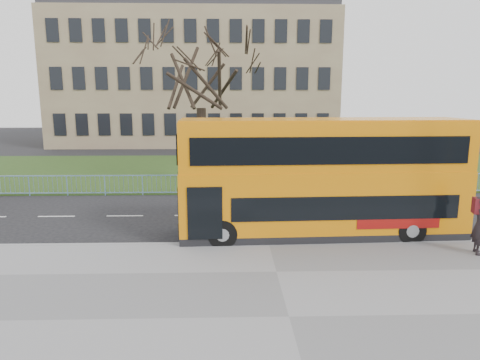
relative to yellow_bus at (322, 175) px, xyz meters
name	(u,v)px	position (x,y,z in m)	size (l,w,h in m)	color
ground	(265,232)	(-2.05, 0.51, -2.33)	(120.00, 120.00, 0.00)	black
pavement	(289,319)	(-2.05, -6.24, -2.27)	(80.00, 10.50, 0.12)	slate
kerb	(268,244)	(-2.05, -1.04, -2.26)	(80.00, 0.20, 0.14)	gray
grass_verge	(248,170)	(-2.05, 14.81, -2.29)	(80.00, 15.40, 0.08)	#233C16
guard_railing	(254,184)	(-2.05, 7.11, -1.78)	(40.00, 0.12, 1.10)	#74A0CE
bare_tree	(201,93)	(-5.05, 10.51, 3.06)	(7.44, 7.44, 10.63)	black
civic_building	(197,81)	(-7.05, 35.51, 4.67)	(30.00, 15.00, 14.00)	#897057
yellow_bus	(322,175)	(0.00, 0.00, 0.00)	(10.46, 2.84, 4.35)	orange
pedestrian	(480,225)	(4.72, -2.29, -1.25)	(0.70, 0.46, 1.92)	black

